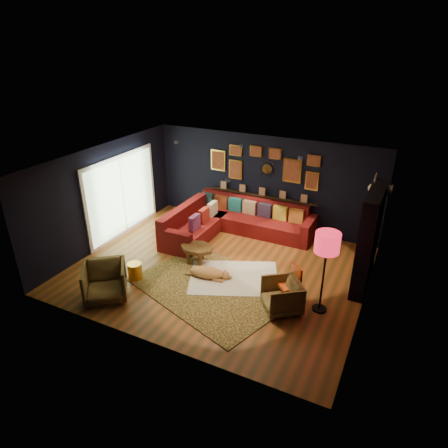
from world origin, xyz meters
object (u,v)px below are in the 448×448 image
at_px(sectional, 229,223).
at_px(armchair_left, 105,280).
at_px(gold_stool, 135,271).
at_px(pouf, 188,237).
at_px(dog, 207,271).
at_px(armchair_right, 282,294).
at_px(orange_chair, 292,281).
at_px(coffee_table, 197,250).
at_px(floor_lamp, 327,246).

distance_m(sectional, armchair_left, 3.98).
bearing_deg(gold_stool, pouf, 83.93).
bearing_deg(dog, gold_stool, -162.93).
height_order(pouf, armchair_left, armchair_left).
bearing_deg(armchair_right, pouf, -153.83).
bearing_deg(armchair_right, sectional, -174.02).
height_order(armchair_right, orange_chair, orange_chair).
bearing_deg(coffee_table, armchair_left, -115.77).
relative_size(sectional, pouf, 6.73).
height_order(orange_chair, dog, orange_chair).
bearing_deg(coffee_table, armchair_right, -19.08).
height_order(pouf, floor_lamp, floor_lamp).
height_order(coffee_table, floor_lamp, floor_lamp).
bearing_deg(armchair_right, coffee_table, -145.90).
distance_m(armchair_left, orange_chair, 3.83).
distance_m(pouf, gold_stool, 1.99).
bearing_deg(dog, coffee_table, 126.78).
relative_size(sectional, orange_chair, 4.15).
bearing_deg(gold_stool, orange_chair, 12.52).
xyz_separation_m(gold_stool, floor_lamp, (4.01, 0.73, 1.26)).
bearing_deg(dog, armchair_right, -21.20).
height_order(armchair_left, orange_chair, armchair_left).
bearing_deg(dog, armchair_left, -144.27).
height_order(gold_stool, dog, gold_stool).
xyz_separation_m(sectional, gold_stool, (-0.90, -3.01, -0.12)).
height_order(armchair_left, gold_stool, armchair_left).
xyz_separation_m(coffee_table, dog, (0.52, -0.48, -0.17)).
distance_m(sectional, pouf, 1.24).
bearing_deg(sectional, orange_chair, -42.14).
xyz_separation_m(pouf, dog, (1.22, -1.23, -0.00)).
height_order(floor_lamp, dog, floor_lamp).
bearing_deg(armchair_right, armchair_left, -106.74).
distance_m(armchair_left, floor_lamp, 4.51).
bearing_deg(dog, pouf, 124.17).
bearing_deg(gold_stool, coffee_table, 53.51).
distance_m(coffee_table, armchair_right, 2.54).
distance_m(armchair_left, dog, 2.22).
height_order(pouf, dog, dog).
distance_m(armchair_right, orange_chair, 0.38).
bearing_deg(orange_chair, dog, -136.49).
relative_size(orange_chair, dog, 0.75).
distance_m(armchair_right, gold_stool, 3.34).
height_order(sectional, floor_lamp, floor_lamp).
distance_m(armchair_left, gold_stool, 0.88).
xyz_separation_m(gold_stool, dog, (1.43, 0.75, -0.01)).
distance_m(orange_chair, dog, 1.98).
height_order(coffee_table, pouf, coffee_table).
bearing_deg(dog, orange_chair, -10.55).
xyz_separation_m(armchair_left, dog, (1.52, 1.60, -0.24)).
distance_m(coffee_table, pouf, 1.04).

